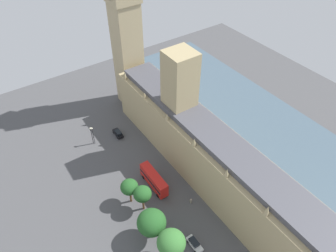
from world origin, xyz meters
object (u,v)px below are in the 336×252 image
at_px(parliament_building, 206,150).
at_px(street_lamp_slot_10, 91,133).
at_px(plane_tree_leading, 152,223).
at_px(clock_tower, 124,16).
at_px(street_lamp_under_trees, 93,133).
at_px(plane_tree_trailing, 171,243).
at_px(car_black_corner, 118,133).
at_px(pedestrian_near_tower, 191,201).
at_px(car_white_kerbside, 194,244).
at_px(double_decker_bus_midblock, 154,180).
at_px(plane_tree_far_end, 142,194).
at_px(plane_tree_opposite_hall, 129,187).

bearing_deg(parliament_building, street_lamp_slot_10, -53.73).
relative_size(parliament_building, plane_tree_leading, 8.42).
height_order(clock_tower, street_lamp_under_trees, clock_tower).
height_order(clock_tower, plane_tree_trailing, clock_tower).
xyz_separation_m(clock_tower, car_black_corner, (12.95, 13.63, -30.65)).
xyz_separation_m(parliament_building, pedestrian_near_tower, (9.10, 6.04, -8.48)).
bearing_deg(street_lamp_slot_10, plane_tree_leading, 87.69).
distance_m(street_lamp_under_trees, street_lamp_slot_10, 0.48).
bearing_deg(plane_tree_trailing, clock_tower, -111.25).
height_order(car_white_kerbside, plane_tree_trailing, plane_tree_trailing).
bearing_deg(street_lamp_under_trees, double_decker_bus_midblock, 105.14).
distance_m(plane_tree_far_end, plane_tree_opposite_hall, 4.11).
bearing_deg(plane_tree_leading, plane_tree_far_end, -106.23).
xyz_separation_m(clock_tower, street_lamp_slot_10, (21.04, 12.44, -27.00)).
bearing_deg(plane_tree_far_end, plane_tree_leading, 73.77).
distance_m(parliament_building, street_lamp_slot_10, 35.71).
bearing_deg(street_lamp_slot_10, car_black_corner, 171.64).
bearing_deg(plane_tree_far_end, clock_tower, -115.99).
distance_m(double_decker_bus_midblock, street_lamp_under_trees, 25.16).
bearing_deg(car_black_corner, plane_tree_leading, -103.83).
relative_size(plane_tree_trailing, plane_tree_opposite_hall, 1.21).
bearing_deg(parliament_building, street_lamp_under_trees, -53.82).
relative_size(car_white_kerbside, plane_tree_opposite_hall, 0.58).
bearing_deg(pedestrian_near_tower, street_lamp_slot_10, 68.15).
height_order(pedestrian_near_tower, plane_tree_far_end, plane_tree_far_end).
bearing_deg(street_lamp_under_trees, plane_tree_leading, 87.15).
relative_size(plane_tree_trailing, street_lamp_slot_10, 1.48).
height_order(double_decker_bus_midblock, plane_tree_opposite_hall, plane_tree_opposite_hall).
distance_m(parliament_building, plane_tree_far_end, 20.40).
bearing_deg(clock_tower, plane_tree_leading, 65.46).
xyz_separation_m(double_decker_bus_midblock, pedestrian_near_tower, (-4.96, 10.02, -1.90)).
distance_m(car_white_kerbside, pedestrian_near_tower, 11.73).
relative_size(double_decker_bus_midblock, plane_tree_trailing, 1.09).
bearing_deg(car_black_corner, parliament_building, -63.64).
bearing_deg(car_black_corner, double_decker_bus_midblock, -91.78).
bearing_deg(plane_tree_leading, plane_tree_opposite_hall, -93.52).
height_order(plane_tree_far_end, street_lamp_slot_10, plane_tree_far_end).
xyz_separation_m(parliament_building, street_lamp_under_trees, (20.62, -28.19, -4.61)).
height_order(pedestrian_near_tower, plane_tree_opposite_hall, plane_tree_opposite_hall).
distance_m(car_white_kerbside, plane_tree_far_end, 16.76).
distance_m(car_black_corner, plane_tree_far_end, 29.37).
distance_m(clock_tower, plane_tree_far_end, 52.73).
xyz_separation_m(parliament_building, double_decker_bus_midblock, (14.07, -3.98, -6.57)).
xyz_separation_m(clock_tower, plane_tree_opposite_hall, (21.81, 37.78, -25.56)).
relative_size(plane_tree_trailing, plane_tree_leading, 1.06).
bearing_deg(double_decker_bus_midblock, plane_tree_far_end, 37.19).
bearing_deg(double_decker_bus_midblock, parliament_building, 164.61).
xyz_separation_m(plane_tree_trailing, plane_tree_leading, (0.70, -6.77, -0.77)).
xyz_separation_m(plane_tree_leading, street_lamp_slot_10, (-1.49, -36.90, -1.66)).
xyz_separation_m(parliament_building, car_black_corner, (12.86, -27.35, -8.32)).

